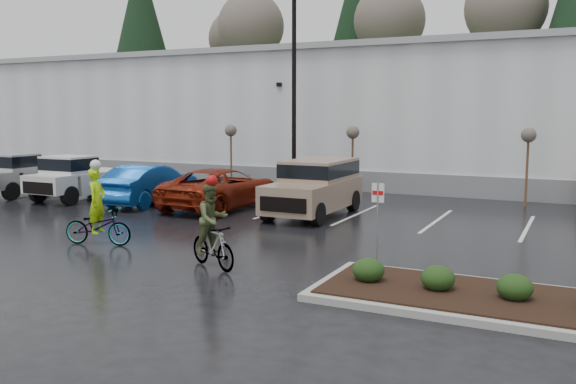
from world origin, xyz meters
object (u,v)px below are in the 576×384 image
at_px(sapling_east, 528,139).
at_px(pickup_white, 85,177).
at_px(pickup_silver, 29,173).
at_px(car_blue, 150,184).
at_px(cyclist_olive, 212,234).
at_px(suv_tan, 313,188).
at_px(sapling_mid, 353,136).
at_px(sapling_west, 231,134).
at_px(cyclist_hivis, 98,219).
at_px(car_red, 221,188).
at_px(fire_lane_sign, 377,216).
at_px(lamppost, 294,71).

bearing_deg(sapling_east, pickup_white, -160.85).
height_order(pickup_silver, car_blue, pickup_silver).
distance_m(car_blue, cyclist_olive, 11.31).
xyz_separation_m(sapling_east, cyclist_olive, (-6.02, -13.99, -1.89)).
height_order(sapling_east, suv_tan, sapling_east).
distance_m(sapling_mid, pickup_silver, 15.15).
bearing_deg(car_blue, sapling_west, -95.72).
height_order(pickup_silver, suv_tan, suv_tan).
xyz_separation_m(cyclist_hivis, cyclist_olive, (4.44, -0.78, 0.08)).
relative_size(pickup_white, suv_tan, 1.02).
xyz_separation_m(sapling_mid, car_red, (-3.38, -5.87, -1.92)).
bearing_deg(fire_lane_sign, sapling_east, 80.25).
bearing_deg(car_blue, pickup_silver, -3.35).
bearing_deg(car_red, pickup_white, 4.73).
xyz_separation_m(sapling_east, fire_lane_sign, (-2.20, -12.80, -1.32)).
distance_m(sapling_mid, cyclist_olive, 14.19).
distance_m(sapling_mid, sapling_east, 7.50).
distance_m(pickup_white, suv_tan, 10.95).
relative_size(sapling_east, pickup_white, 0.62).
bearing_deg(car_blue, pickup_white, -3.83).
xyz_separation_m(sapling_mid, pickup_silver, (-13.70, -6.24, -1.75)).
xyz_separation_m(fire_lane_sign, pickup_white, (-15.62, 6.61, -0.43)).
bearing_deg(suv_tan, pickup_silver, -178.58).
bearing_deg(lamppost, fire_lane_sign, -56.54).
bearing_deg(sapling_mid, cyclist_hivis, -102.60).
height_order(fire_lane_sign, cyclist_olive, cyclist_olive).
bearing_deg(lamppost, cyclist_hivis, -92.12).
relative_size(car_blue, car_red, 0.87).
distance_m(pickup_silver, cyclist_olive, 17.04).
bearing_deg(sapling_mid, sapling_east, 0.00).
relative_size(sapling_mid, suv_tan, 0.63).
height_order(pickup_white, car_red, pickup_white).
relative_size(pickup_silver, pickup_white, 1.00).
bearing_deg(sapling_west, sapling_east, 0.00).
xyz_separation_m(pickup_white, cyclist_olive, (11.80, -7.80, -0.14)).
distance_m(sapling_west, fire_lane_sign, 17.46).
distance_m(sapling_east, pickup_white, 18.94).
height_order(sapling_east, pickup_silver, sapling_east).
xyz_separation_m(car_blue, cyclist_hivis, (3.76, -7.01, -0.07)).
distance_m(sapling_east, cyclist_hivis, 16.96).
height_order(car_red, suv_tan, suv_tan).
relative_size(pickup_white, car_red, 0.90).
xyz_separation_m(sapling_west, cyclist_hivis, (3.55, -13.21, -1.97)).
relative_size(car_blue, cyclist_hivis, 2.04).
height_order(sapling_east, cyclist_olive, sapling_east).
bearing_deg(pickup_silver, cyclist_hivis, -32.96).
bearing_deg(suv_tan, car_red, 179.76).
bearing_deg(car_blue, cyclist_hivis, 114.45).
relative_size(sapling_mid, pickup_silver, 0.62).
xyz_separation_m(sapling_east, pickup_silver, (-21.20, -6.24, -1.75)).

